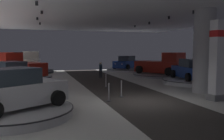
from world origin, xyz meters
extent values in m
cube|color=silver|center=(0.00, 0.00, -0.03)|extent=(24.00, 44.00, 0.05)
cube|color=#383330|center=(0.00, 0.00, 0.00)|extent=(4.40, 44.00, 0.01)
cylinder|color=black|center=(-5.59, 1.75, 5.32)|extent=(0.16, 0.16, 0.22)
cylinder|color=black|center=(-5.28, 4.96, 5.32)|extent=(0.16, 0.16, 0.22)
cylinder|color=black|center=(-5.56, 8.54, 5.32)|extent=(0.16, 0.16, 0.22)
cylinder|color=black|center=(-5.33, 12.29, 5.32)|extent=(0.16, 0.16, 0.22)
cylinder|color=black|center=(4.33, 1.94, 5.32)|extent=(0.16, 0.16, 0.22)
cylinder|color=black|center=(4.20, 4.93, 5.32)|extent=(0.16, 0.16, 0.22)
cylinder|color=black|center=(4.41, 8.86, 5.32)|extent=(0.16, 0.16, 0.22)
cylinder|color=black|center=(4.35, 12.26, 5.32)|extent=(0.16, 0.16, 0.22)
cylinder|color=#ADADB2|center=(4.93, 1.53, 2.75)|extent=(1.38, 1.38, 5.50)
cube|color=slate|center=(4.18, -0.86, 0.17)|extent=(1.34, 0.81, 0.35)
cube|color=white|center=(4.18, -0.86, 2.40)|extent=(1.17, 0.71, 4.11)
cube|color=red|center=(4.18, -0.86, 3.72)|extent=(1.19, 0.74, 0.36)
cylinder|color=#333338|center=(-6.50, 19.43, 0.16)|extent=(5.56, 5.56, 0.32)
cylinder|color=white|center=(-6.50, 19.43, 0.29)|extent=(5.68, 5.68, 0.05)
cube|color=silver|center=(-6.50, 19.43, 1.07)|extent=(2.36, 5.40, 1.20)
cube|color=silver|center=(-6.42, 21.13, 2.12)|extent=(1.98, 1.79, 1.00)
cube|color=#28333D|center=(-6.44, 20.62, 2.12)|extent=(1.75, 0.17, 0.75)
cylinder|color=black|center=(-7.58, 21.34, 0.74)|extent=(0.32, 0.85, 0.84)
cylinder|color=black|center=(-5.23, 21.22, 0.74)|extent=(0.32, 0.85, 0.84)
cylinder|color=black|center=(-7.77, 17.63, 0.74)|extent=(0.32, 0.85, 0.84)
cylinder|color=black|center=(-5.42, 17.52, 0.74)|extent=(0.32, 0.85, 0.84)
cylinder|color=silver|center=(5.69, 18.55, 0.16)|extent=(5.15, 5.15, 0.33)
cylinder|color=black|center=(5.69, 18.55, 0.30)|extent=(5.26, 5.26, 0.05)
cube|color=navy|center=(5.69, 18.55, 0.94)|extent=(4.32, 4.15, 0.90)
cube|color=#2D3842|center=(5.80, 18.65, 1.69)|extent=(2.46, 2.43, 0.70)
cylinder|color=black|center=(5.31, 16.85, 0.67)|extent=(0.65, 0.62, 0.68)
cylinder|color=black|center=(3.96, 18.33, 0.67)|extent=(0.65, 0.62, 0.68)
cylinder|color=black|center=(7.42, 18.77, 0.67)|extent=(0.65, 0.62, 0.68)
cylinder|color=black|center=(6.08, 20.25, 0.67)|extent=(0.65, 0.62, 0.68)
sphere|color=white|center=(4.50, 16.80, 1.05)|extent=(0.18, 0.18, 0.18)
sphere|color=white|center=(3.84, 17.54, 1.05)|extent=(0.18, 0.18, 0.18)
cylinder|color=silver|center=(6.65, 5.35, 0.19)|extent=(4.70, 4.70, 0.38)
cylinder|color=black|center=(6.65, 5.35, 0.35)|extent=(4.79, 4.79, 0.05)
cube|color=navy|center=(6.65, 5.35, 0.99)|extent=(2.33, 4.40, 0.90)
cube|color=#2D3842|center=(6.63, 5.20, 1.74)|extent=(1.79, 2.09, 0.70)
cylinder|color=black|center=(5.84, 6.90, 0.72)|extent=(0.31, 0.70, 0.68)
cylinder|color=black|center=(7.83, 6.64, 0.72)|extent=(0.31, 0.70, 0.68)
cylinder|color=black|center=(5.48, 4.07, 0.72)|extent=(0.31, 0.70, 0.68)
cylinder|color=black|center=(7.46, 3.81, 0.72)|extent=(0.31, 0.70, 0.68)
sphere|color=white|center=(6.42, 7.46, 1.10)|extent=(0.18, 0.18, 0.18)
sphere|color=white|center=(7.41, 7.33, 1.10)|extent=(0.18, 0.18, 0.18)
cylinder|color=#B7B7BC|center=(-6.52, -1.41, 0.19)|extent=(4.69, 4.69, 0.38)
cylinder|color=black|center=(-6.52, -1.41, 0.35)|extent=(4.78, 4.78, 0.05)
cube|color=silver|center=(-6.52, -1.41, 0.99)|extent=(4.48, 3.88, 0.90)
cube|color=#2D3842|center=(-6.65, -1.50, 1.74)|extent=(2.45, 2.37, 0.70)
cylinder|color=black|center=(-5.92, 0.22, 0.72)|extent=(0.68, 0.57, 0.68)
cylinder|color=black|center=(-4.78, -1.42, 0.72)|extent=(0.68, 0.57, 0.68)
sphere|color=white|center=(-5.12, 0.17, 1.10)|extent=(0.18, 0.18, 0.18)
sphere|color=white|center=(-4.55, -0.65, 1.10)|extent=(0.18, 0.18, 0.18)
cylinder|color=#333338|center=(-7.37, 5.02, 0.19)|extent=(5.18, 5.18, 0.37)
cylinder|color=white|center=(-7.37, 5.02, 0.34)|extent=(5.29, 5.29, 0.05)
cube|color=red|center=(-7.37, 5.02, 0.98)|extent=(3.99, 4.43, 0.90)
cube|color=#2D3842|center=(-7.46, 5.14, 1.73)|extent=(2.39, 2.46, 0.70)
cylinder|color=black|center=(-5.70, 4.49, 0.71)|extent=(0.59, 0.67, 0.68)
cylinder|color=black|center=(-7.29, 3.28, 0.71)|extent=(0.59, 0.67, 0.68)
cylinder|color=black|center=(-7.44, 6.76, 0.71)|extent=(0.59, 0.67, 0.68)
sphere|color=white|center=(-5.72, 3.69, 1.09)|extent=(0.18, 0.18, 0.18)
sphere|color=white|center=(-6.50, 3.08, 1.09)|extent=(0.18, 0.18, 0.18)
cylinder|color=#B7B7BC|center=(6.97, 11.60, 0.13)|extent=(5.57, 5.57, 0.25)
cylinder|color=black|center=(6.97, 11.60, 0.22)|extent=(5.68, 5.68, 0.05)
cube|color=maroon|center=(6.97, 11.60, 1.00)|extent=(4.43, 5.65, 1.20)
cube|color=maroon|center=(7.80, 10.12, 2.05)|extent=(2.49, 2.41, 1.00)
cube|color=#28333D|center=(7.55, 10.57, 2.05)|extent=(1.56, 0.93, 0.75)
cylinder|color=black|center=(8.90, 10.56, 0.67)|extent=(0.66, 0.87, 0.84)
cylinder|color=black|center=(6.85, 9.41, 0.67)|extent=(0.66, 0.87, 0.84)
cylinder|color=black|center=(7.09, 13.80, 0.67)|extent=(0.66, 0.87, 0.84)
cylinder|color=black|center=(5.04, 12.65, 0.67)|extent=(0.66, 0.87, 0.84)
cylinder|color=#B7B7BC|center=(-7.20, 12.58, 0.15)|extent=(5.75, 5.75, 0.29)
cylinder|color=black|center=(-7.20, 12.58, 0.26)|extent=(5.86, 5.86, 0.05)
cube|color=maroon|center=(-7.20, 12.58, 1.04)|extent=(4.99, 5.43, 1.20)
cube|color=maroon|center=(-8.28, 13.90, 2.09)|extent=(2.55, 2.52, 1.00)
cube|color=#28333D|center=(-7.96, 13.50, 2.09)|extent=(1.40, 1.17, 0.75)
cylinder|color=black|center=(-7.47, 14.76, 0.71)|extent=(0.75, 0.83, 0.84)
cylinder|color=black|center=(-6.93, 10.40, 0.71)|extent=(0.75, 0.83, 0.84)
cylinder|color=black|center=(-5.11, 11.90, 0.71)|extent=(0.75, 0.83, 0.84)
cylinder|color=black|center=(0.40, 11.88, 0.40)|extent=(0.14, 0.14, 0.80)
cylinder|color=black|center=(0.54, 11.77, 0.40)|extent=(0.14, 0.14, 0.80)
cylinder|color=#233851|center=(0.47, 11.82, 1.06)|extent=(0.32, 0.32, 0.62)
sphere|color=beige|center=(0.47, 11.82, 1.48)|extent=(0.22, 0.22, 0.22)
cylinder|color=#333338|center=(-0.70, 5.52, 0.02)|extent=(0.28, 0.28, 0.04)
cylinder|color=#B2B2B7|center=(-0.70, 5.52, 0.48)|extent=(0.07, 0.07, 0.96)
sphere|color=#B2B2B7|center=(-0.70, 5.52, 0.96)|extent=(0.10, 0.10, 0.10)
cylinder|color=#333338|center=(-1.89, 0.59, 0.02)|extent=(0.28, 0.28, 0.04)
cylinder|color=#B2B2B7|center=(-1.89, 0.59, 0.48)|extent=(0.07, 0.07, 0.96)
sphere|color=#B2B2B7|center=(-1.89, 0.59, 0.96)|extent=(0.10, 0.10, 0.10)
cylinder|color=#333338|center=(-0.83, 1.55, 0.02)|extent=(0.28, 0.28, 0.04)
cylinder|color=#B2B2B7|center=(-0.83, 1.55, 0.48)|extent=(0.07, 0.07, 0.96)
sphere|color=#B2B2B7|center=(-0.83, 1.55, 0.96)|extent=(0.10, 0.10, 0.10)
camera|label=1|loc=(-5.59, -12.31, 2.83)|focal=39.51mm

